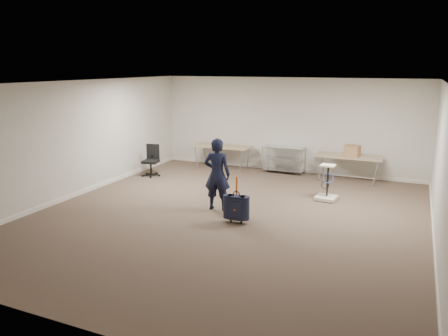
% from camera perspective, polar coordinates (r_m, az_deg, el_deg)
% --- Properties ---
extents(ground, '(9.00, 9.00, 0.00)m').
position_cam_1_polar(ground, '(9.40, 0.55, -6.27)').
color(ground, '#4B3B2D').
rests_on(ground, ground).
extents(room_shell, '(8.00, 9.00, 9.00)m').
position_cam_1_polar(room_shell, '(10.61, 3.51, -3.72)').
color(room_shell, beige).
rests_on(room_shell, ground).
extents(folding_table_left, '(1.80, 0.75, 0.73)m').
position_cam_1_polar(folding_table_left, '(13.47, -0.24, 2.73)').
color(folding_table_left, '#8B7255').
rests_on(folding_table_left, ground).
extents(folding_table_right, '(1.80, 0.75, 0.73)m').
position_cam_1_polar(folding_table_right, '(12.44, 15.96, 1.33)').
color(folding_table_right, '#8B7255').
rests_on(folding_table_right, ground).
extents(wire_shelf, '(1.22, 0.47, 0.80)m').
position_cam_1_polar(wire_shelf, '(13.11, 7.82, 1.25)').
color(wire_shelf, silver).
rests_on(wire_shelf, ground).
extents(person, '(0.64, 0.47, 1.62)m').
position_cam_1_polar(person, '(9.59, -0.90, -0.83)').
color(person, black).
rests_on(person, ground).
extents(suitcase, '(0.37, 0.23, 0.97)m').
position_cam_1_polar(suitcase, '(8.90, 1.62, -5.18)').
color(suitcase, black).
rests_on(suitcase, ground).
extents(office_chair, '(0.55, 0.55, 0.91)m').
position_cam_1_polar(office_chair, '(12.86, -9.47, 0.20)').
color(office_chair, black).
rests_on(office_chair, ground).
extents(equipment_cart, '(0.52, 0.52, 0.87)m').
position_cam_1_polar(equipment_cart, '(10.69, 13.24, -2.92)').
color(equipment_cart, beige).
rests_on(equipment_cart, ground).
extents(cardboard_box, '(0.43, 0.36, 0.29)m').
position_cam_1_polar(cardboard_box, '(12.45, 16.42, 2.22)').
color(cardboard_box, olive).
rests_on(cardboard_box, folding_table_right).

